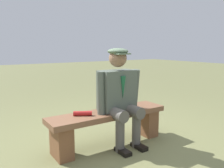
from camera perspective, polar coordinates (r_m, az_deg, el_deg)
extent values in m
plane|color=olive|center=(3.13, -0.79, -14.60)|extent=(30.00, 30.00, 0.00)
cube|color=brown|center=(2.99, -0.80, -7.37)|extent=(1.59, 0.38, 0.07)
cube|color=brown|center=(3.43, 8.40, -9.17)|extent=(0.18, 0.32, 0.38)
cube|color=brown|center=(2.79, -12.29, -13.67)|extent=(0.18, 0.32, 0.38)
cube|color=#4E584D|center=(2.99, 1.20, -1.48)|extent=(0.46, 0.26, 0.51)
cylinder|color=#1E2338|center=(2.95, 1.21, 2.82)|extent=(0.25, 0.25, 0.06)
cone|color=#195938|center=(2.87, 2.72, -0.82)|extent=(0.07, 0.07, 0.28)
sphere|color=#8C664C|center=(2.92, 1.45, 6.36)|extent=(0.23, 0.23, 0.23)
ellipsoid|color=#576C54|center=(2.92, 1.45, 8.03)|extent=(0.26, 0.26, 0.08)
cube|color=#576C54|center=(2.84, 2.64, 7.41)|extent=(0.18, 0.10, 0.02)
cylinder|color=#54514A|center=(3.02, 4.54, -6.37)|extent=(0.15, 0.42, 0.15)
cylinder|color=#54514A|center=(3.00, 5.99, -11.09)|extent=(0.11, 0.11, 0.45)
cube|color=black|center=(3.03, 6.67, -15.00)|extent=(0.10, 0.24, 0.05)
cylinder|color=#4E584D|center=(3.11, 5.59, -1.25)|extent=(0.11, 0.15, 0.53)
cylinder|color=#54514A|center=(2.88, 0.50, -7.14)|extent=(0.15, 0.42, 0.15)
cylinder|color=#54514A|center=(2.85, 1.93, -12.12)|extent=(0.11, 0.11, 0.45)
cube|color=black|center=(2.89, 2.63, -16.22)|extent=(0.10, 0.24, 0.05)
cylinder|color=#4E584D|center=(2.82, -2.73, -2.32)|extent=(0.11, 0.13, 0.53)
cylinder|color=#B21E1E|center=(2.82, -7.21, -7.18)|extent=(0.22, 0.16, 0.06)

